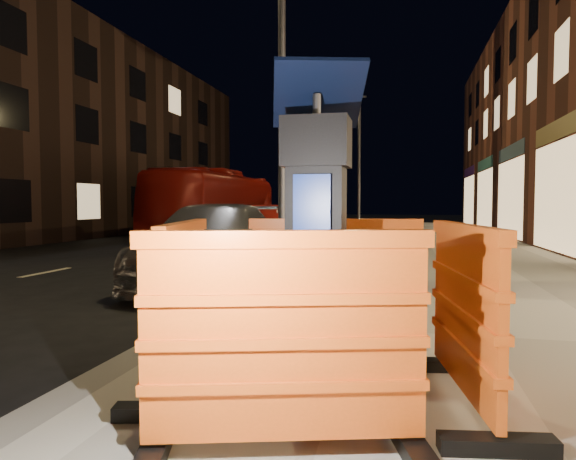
% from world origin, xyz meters
% --- Properties ---
extents(ground_plane, '(120.00, 120.00, 0.00)m').
position_xyz_m(ground_plane, '(0.00, 0.00, 0.00)').
color(ground_plane, black).
rests_on(ground_plane, ground).
extents(sidewalk, '(6.00, 60.00, 0.15)m').
position_xyz_m(sidewalk, '(3.00, 0.00, 0.07)').
color(sidewalk, '#9A988C').
rests_on(sidewalk, ground).
extents(kerb, '(0.30, 60.00, 0.15)m').
position_xyz_m(kerb, '(0.00, 0.00, 0.07)').
color(kerb, slate).
rests_on(kerb, ground).
extents(parking_kiosk, '(0.76, 0.76, 2.06)m').
position_xyz_m(parking_kiosk, '(1.62, -1.79, 1.18)').
color(parking_kiosk, black).
rests_on(parking_kiosk, sidewalk).
extents(barrier_front, '(1.58, 0.99, 1.15)m').
position_xyz_m(barrier_front, '(1.62, -2.74, 0.72)').
color(barrier_front, '#EC5B16').
rests_on(barrier_front, sidewalk).
extents(barrier_back, '(1.54, 0.80, 1.15)m').
position_xyz_m(barrier_back, '(1.62, -0.84, 0.72)').
color(barrier_back, '#EC5B16').
rests_on(barrier_back, sidewalk).
extents(barrier_kerbside, '(0.92, 1.57, 1.15)m').
position_xyz_m(barrier_kerbside, '(0.67, -1.79, 0.72)').
color(barrier_kerbside, '#EC5B16').
rests_on(barrier_kerbside, sidewalk).
extents(barrier_bldgside, '(0.83, 1.55, 1.15)m').
position_xyz_m(barrier_bldgside, '(2.57, -1.79, 0.72)').
color(barrier_bldgside, '#EC5B16').
rests_on(barrier_bldgside, sidewalk).
extents(car_silver, '(2.49, 5.07, 1.42)m').
position_xyz_m(car_silver, '(-1.10, 3.45, 0.00)').
color(car_silver, '#B6B6BB').
rests_on(car_silver, ground).
extents(car_red, '(2.13, 4.39, 1.38)m').
position_xyz_m(car_red, '(-1.34, 8.85, 0.00)').
color(car_red, '#9F1B14').
rests_on(car_red, ground).
extents(bus_doubledecker, '(2.50, 9.73, 2.70)m').
position_xyz_m(bus_doubledecker, '(-5.11, 14.37, 0.00)').
color(bus_doubledecker, maroon).
rests_on(bus_doubledecker, ground).
extents(street_lamp_mid, '(0.12, 0.12, 6.00)m').
position_xyz_m(street_lamp_mid, '(0.25, 3.00, 3.15)').
color(street_lamp_mid, '#3F3F44').
rests_on(street_lamp_mid, sidewalk).
extents(street_lamp_far, '(0.12, 0.12, 6.00)m').
position_xyz_m(street_lamp_far, '(0.25, 18.00, 3.15)').
color(street_lamp_far, '#3F3F44').
rests_on(street_lamp_far, sidewalk).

